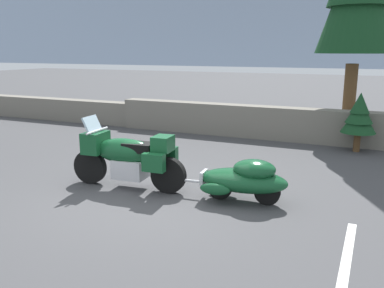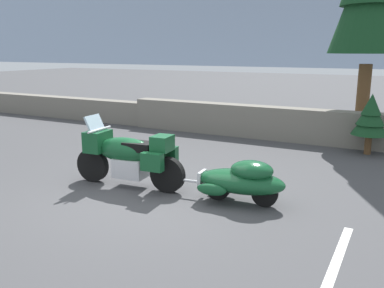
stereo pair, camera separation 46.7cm
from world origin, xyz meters
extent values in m
plane|color=#424244|center=(0.00, 0.00, 0.00)|extent=(80.00, 80.00, 0.00)
cube|color=slate|center=(-8.00, 5.92, 0.39)|extent=(8.00, 0.53, 0.79)
cube|color=slate|center=(0.00, 5.83, 0.47)|extent=(8.00, 0.53, 0.95)
cube|color=#8C9EB7|center=(0.00, 95.87, 8.00)|extent=(240.00, 80.00, 16.00)
cylinder|color=black|center=(-1.35, 0.29, 0.33)|extent=(0.67, 0.19, 0.66)
cylinder|color=black|center=(0.29, 0.42, 0.33)|extent=(0.67, 0.19, 0.66)
cube|color=silver|center=(-0.48, 0.36, 0.38)|extent=(0.63, 0.49, 0.36)
ellipsoid|color=#144C28|center=(-0.58, 0.35, 0.71)|extent=(1.23, 0.54, 0.48)
cube|color=#144C28|center=(-1.20, 0.30, 0.83)|extent=(0.40, 0.55, 0.40)
cube|color=#9EB7C6|center=(-1.25, 0.30, 1.16)|extent=(0.22, 0.45, 0.34)
cube|color=black|center=(-0.28, 0.38, 0.81)|extent=(0.59, 0.40, 0.16)
cube|color=#144C28|center=(0.19, 0.42, 0.91)|extent=(0.35, 0.42, 0.28)
cube|color=#144C28|center=(0.17, 0.11, 0.63)|extent=(0.41, 0.19, 0.32)
cube|color=#144C28|center=(0.12, 0.71, 0.63)|extent=(0.41, 0.19, 0.32)
cylinder|color=silver|center=(-1.15, 0.31, 1.06)|extent=(0.10, 0.70, 0.04)
cylinder|color=silver|center=(-1.30, 0.29, 0.58)|extent=(0.26, 0.09, 0.54)
cylinder|color=black|center=(1.26, 0.50, 0.22)|extent=(0.45, 0.14, 0.44)
cylinder|color=black|center=(2.08, 0.57, 0.22)|extent=(0.45, 0.14, 0.44)
ellipsoid|color=#144C28|center=(1.67, 0.53, 0.38)|extent=(1.55, 0.80, 0.40)
ellipsoid|color=#144C28|center=(1.85, 0.55, 0.60)|extent=(0.76, 0.62, 0.32)
cube|color=silver|center=(0.97, 0.48, 0.36)|extent=(0.09, 0.32, 0.24)
ellipsoid|color=#144C28|center=(1.29, 0.18, 0.28)|extent=(0.53, 0.18, 0.20)
ellipsoid|color=#144C28|center=(1.24, 0.82, 0.28)|extent=(0.53, 0.18, 0.20)
cylinder|color=silver|center=(0.58, 0.45, 0.27)|extent=(0.70, 0.11, 0.05)
cylinder|color=brown|center=(2.89, 6.69, 1.09)|extent=(0.35, 0.35, 2.17)
cylinder|color=brown|center=(3.25, 5.19, 0.22)|extent=(0.17, 0.17, 0.44)
cone|color=#143D1E|center=(3.25, 5.19, 0.84)|extent=(0.87, 0.87, 0.69)
cone|color=#143D1E|center=(3.25, 5.19, 1.05)|extent=(0.68, 0.68, 0.60)
cone|color=#143D1E|center=(3.25, 5.19, 1.26)|extent=(0.48, 0.48, 0.52)
cube|color=silver|center=(3.46, -1.50, 0.00)|extent=(0.12, 3.60, 0.01)
camera|label=1|loc=(3.63, -5.94, 2.55)|focal=38.65mm
camera|label=2|loc=(4.05, -5.74, 2.55)|focal=38.65mm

